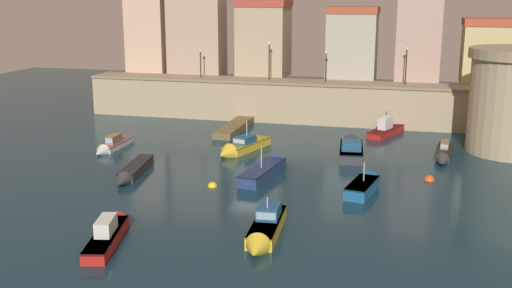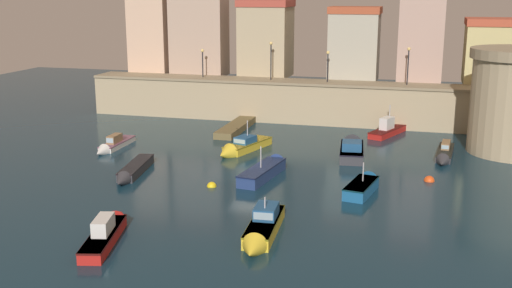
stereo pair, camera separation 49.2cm
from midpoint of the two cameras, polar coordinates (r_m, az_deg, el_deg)
The scene contains 20 objects.
ground_plane at distance 45.84m, azimuth -1.07°, elevation -2.73°, with size 107.32×107.32×0.00m, color #112D3D.
quay_wall at distance 64.00m, azimuth 3.71°, elevation 3.92°, with size 44.55×3.79×4.18m.
old_town_backdrop at distance 67.17m, azimuth 3.82°, elevation 9.61°, with size 41.03×5.64×9.64m.
pier_dock at distance 59.94m, azimuth -2.21°, elevation 1.52°, with size 1.72×8.29×0.70m.
quay_lamp_0 at distance 66.23m, azimuth -5.28°, elevation 7.78°, with size 0.32×0.32×2.94m.
quay_lamp_1 at distance 64.05m, azimuth 0.98°, elevation 8.11°, with size 0.32×0.32×3.85m.
quay_lamp_2 at distance 62.98m, azimuth 6.16°, elevation 7.52°, with size 0.32×0.32×3.07m.
quay_lamp_3 at distance 62.27m, azimuth 13.30°, elevation 7.45°, with size 0.32×0.32×3.61m.
moored_boat_0 at distance 51.77m, azimuth 8.40°, elevation -0.36°, with size 2.49×7.00×1.91m.
moored_boat_1 at distance 42.55m, azimuth 9.55°, elevation -3.65°, with size 2.20×5.22×2.32m.
moored_boat_2 at distance 60.31m, azimuth 11.93°, elevation 1.45°, with size 3.85×7.13×3.14m.
moored_boat_3 at distance 34.98m, azimuth -13.55°, elevation -7.68°, with size 2.77×6.96×1.69m.
moored_boat_4 at distance 46.14m, azimuth -11.47°, elevation -2.44°, with size 2.19×7.07×1.09m.
moored_boat_5 at distance 34.14m, azimuth 0.38°, elevation -7.77°, with size 1.86×6.87×2.35m.
moored_boat_6 at distance 52.16m, azimuth 16.43°, elevation -0.85°, with size 1.65×6.43×1.33m.
moored_boat_7 at distance 45.47m, azimuth 0.72°, elevation -2.28°, with size 2.38×7.35×2.64m.
moored_boat_8 at distance 54.13m, azimuth -13.29°, elevation -0.15°, with size 1.28×6.09×1.46m.
moored_boat_10 at distance 51.90m, azimuth -1.68°, elevation -0.28°, with size 3.43×6.87×2.91m.
mooring_buoy_0 at distance 45.86m, azimuth 15.19°, elevation -3.22°, with size 0.74×0.74×0.74m, color #EA4C19.
mooring_buoy_1 at distance 42.99m, azimuth -4.31°, elevation -3.89°, with size 0.66×0.66×0.66m, color yellow.
Camera 1 is at (11.74, -42.35, 13.02)m, focal length 43.96 mm.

